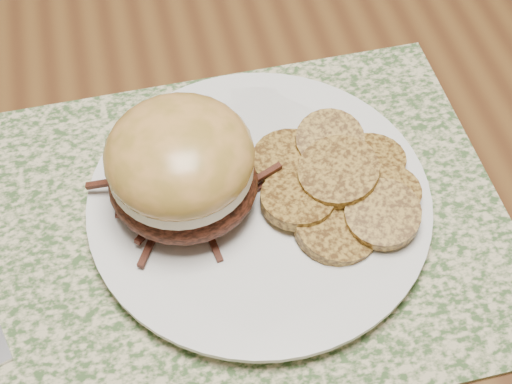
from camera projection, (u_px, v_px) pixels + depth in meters
dining_table at (121, 183)px, 0.70m from camera, size 1.50×0.90×0.75m
placemat at (228, 227)px, 0.57m from camera, size 0.45×0.33×0.00m
dinner_plate at (259, 202)px, 0.58m from camera, size 0.26×0.26×0.02m
pork_sandwich at (181, 167)px, 0.53m from camera, size 0.15×0.15×0.09m
roasted_potatoes at (339, 184)px, 0.57m from camera, size 0.15×0.16×0.04m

